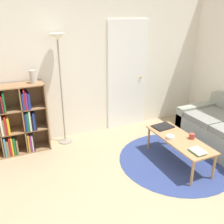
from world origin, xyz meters
The scene contains 10 objects.
wall_back centered at (0.03, 2.60, 1.29)m, with size 7.50×0.11×2.60m.
rug centered at (0.74, 1.08, 0.00)m, with size 1.76×1.76×0.01m.
bookshelf centered at (-1.56, 2.39, 0.52)m, with size 1.12×0.34×1.13m.
floor_lamp centered at (-0.68, 2.39, 1.51)m, with size 0.25×0.25×1.86m.
coffee_table centered at (0.73, 1.02, 0.38)m, with size 0.46×1.15×0.42m.
laptop centered at (0.73, 1.44, 0.43)m, with size 0.34×0.26×0.02m.
bowl centered at (0.59, 1.06, 0.45)m, with size 0.12×0.12×0.05m.
book_stack_on_table centered at (0.69, 0.60, 0.44)m, with size 0.15×0.21×0.04m.
cup centered at (0.88, 0.93, 0.46)m, with size 0.08×0.08×0.08m.
vase_on_shelf centered at (-1.10, 2.39, 1.23)m, with size 0.10×0.10×0.20m.
Camera 1 is at (-1.55, -1.56, 2.18)m, focal length 40.00 mm.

